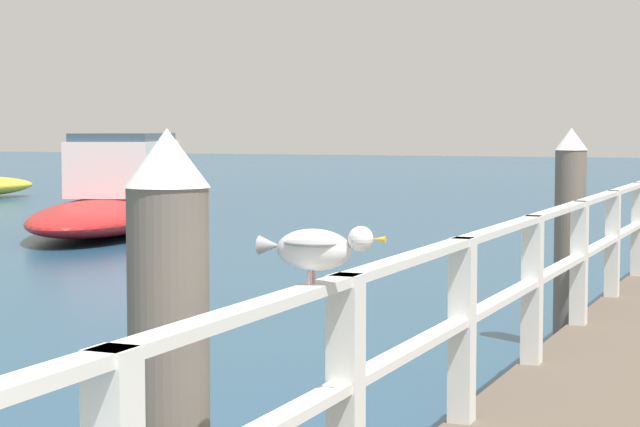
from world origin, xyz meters
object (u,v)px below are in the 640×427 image
object	(u,v)px
dock_piling_near	(170,419)
seagull_foreground	(316,247)
dock_piling_far	(570,238)
boat_4	(118,198)

from	to	relation	value
dock_piling_near	seagull_foreground	distance (m)	0.79
dock_piling_far	dock_piling_near	bearing A→B (deg)	-90.00
boat_4	dock_piling_near	bearing A→B (deg)	-74.45
dock_piling_near	boat_4	xyz separation A→B (m)	(-10.57, 16.10, -0.38)
dock_piling_near	dock_piling_far	bearing A→B (deg)	90.00
dock_piling_far	boat_4	size ratio (longest dim) A/B	0.25
dock_piling_far	boat_4	distance (m)	13.87
boat_4	dock_piling_far	bearing A→B (deg)	-58.04
dock_piling_near	dock_piling_far	size ratio (longest dim) A/B	1.00
dock_piling_far	boat_4	bearing A→B (deg)	139.69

